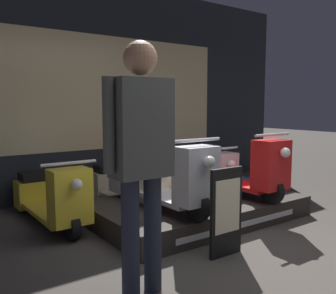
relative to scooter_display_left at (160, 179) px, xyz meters
The scene contains 11 objects.
ground_plane 1.40m from the scooter_display_left, 73.96° to the right, with size 30.00×30.00×0.00m, color #423D38.
shop_wall_back 2.19m from the scooter_display_left, 79.33° to the left, with size 7.15×0.09×3.20m.
display_platform 0.71m from the scooter_display_left, ahead, with size 2.48×1.47×0.24m.
scooter_display_left is the anchor object (origin of this frame).
scooter_display_right 1.12m from the scooter_display_left, ahead, with size 0.57×1.71×0.81m.
scooter_backrow_0 1.29m from the scooter_display_left, 138.34° to the left, with size 0.57×1.71×0.81m.
scooter_backrow_1 0.88m from the scooter_display_left, 83.17° to the left, with size 0.57×1.71×0.81m.
scooter_backrow_2 1.45m from the scooter_display_left, 36.26° to the left, with size 0.57×1.71×0.81m.
scooter_backrow_3 2.37m from the scooter_display_left, 20.99° to the left, with size 0.57×1.71×0.81m.
person_left_browsing 1.56m from the scooter_display_left, 129.87° to the right, with size 0.58×0.23×1.81m.
price_sign_board 1.00m from the scooter_display_left, 87.60° to the right, with size 0.36×0.04×0.81m.
Camera 1 is at (-2.66, -2.10, 1.37)m, focal length 40.00 mm.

